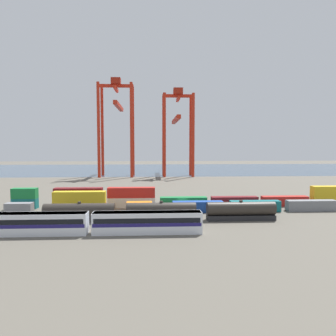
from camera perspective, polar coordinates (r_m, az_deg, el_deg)
The scene contains 24 objects.
ground_plane at distance 120.93m, azimuth 0.74°, elevation -3.51°, with size 420.00×420.00×0.00m, color #5B564C.
harbour_water at distance 216.68m, azimuth -0.90°, elevation -0.18°, with size 400.00×110.00×0.01m, color #384C60.
passenger_train at distance 59.20m, azimuth -13.89°, elevation -9.48°, with size 40.27×3.14×3.90m.
freight_tank_row at distance 67.19m, azimuth -1.23°, elevation -7.88°, with size 48.65×2.80×4.26m.
shipping_container_0 at distance 81.75m, azimuth -25.28°, elevation -6.62°, with size 6.04×2.44×2.60m, color slate.
shipping_container_1 at distance 77.56m, azimuth -15.63°, elevation -6.94°, with size 12.10×2.44×2.60m, color orange.
shipping_container_2 at distance 77.12m, azimuth -15.67°, elevation -5.04°, with size 12.10×2.44×2.60m, color gold.
shipping_container_3 at distance 75.75m, azimuth -5.20°, elevation -7.07°, with size 6.04×2.44×2.60m, color orange.
shipping_container_4 at distance 76.48m, azimuth 5.38°, elevation -6.96°, with size 12.10×2.44×2.60m, color #1C4299.
shipping_container_5 at distance 79.69m, azimuth 15.42°, elevation -6.64°, with size 12.10×2.44×2.60m, color #146066.
shipping_container_6 at distance 85.09m, azimuth 24.43°, elevation -6.19°, with size 12.10×2.44×2.60m, color slate.
shipping_container_7 at distance 88.04m, azimuth -24.41°, elevation -5.85°, with size 6.04×2.44×2.60m, color #146066.
shipping_container_8 at distance 87.64m, azimuth -24.46°, elevation -4.18°, with size 6.04×2.44×2.60m, color #197538.
shipping_container_9 at distance 84.08m, azimuth -15.83°, elevation -6.10°, with size 12.10×2.44×2.60m, color gold.
shipping_container_10 at distance 83.67m, azimuth -15.86°, elevation -4.34°, with size 12.10×2.44×2.60m, color maroon.
shipping_container_11 at distance 82.15m, azimuth -6.61°, elevation -6.21°, with size 12.10×2.44×2.60m, color silver.
shipping_container_12 at distance 81.73m, azimuth -6.63°, elevation -4.41°, with size 12.10×2.44×2.60m, color #AD211C.
shipping_container_13 at distance 82.39m, azimuth 2.79°, elevation -6.15°, with size 12.10×2.44×2.60m, color #197538.
shipping_container_14 at distance 84.78m, azimuth 11.90°, elevation -5.95°, with size 12.10×2.44×2.60m, color maroon.
shipping_container_15 at distance 89.14m, azimuth 20.30°, elevation -5.62°, with size 12.10×2.44×2.60m, color #AD211C.
shipping_container_16 at distance 95.21m, azimuth 27.77°, elevation -5.23°, with size 12.10×2.44×2.60m, color gold.
shipping_container_17 at distance 94.85m, azimuth 27.82°, elevation -3.68°, with size 12.10×2.44×2.60m, color gold.
gantry_crane_west at distance 169.02m, azimuth -9.23°, elevation 9.01°, with size 17.86×36.81×50.48m.
gantry_crane_central at distance 169.43m, azimuth 1.72°, elevation 7.88°, with size 16.19×41.59×45.64m.
Camera 1 is at (-7.76, -79.64, 15.84)m, focal length 33.75 mm.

